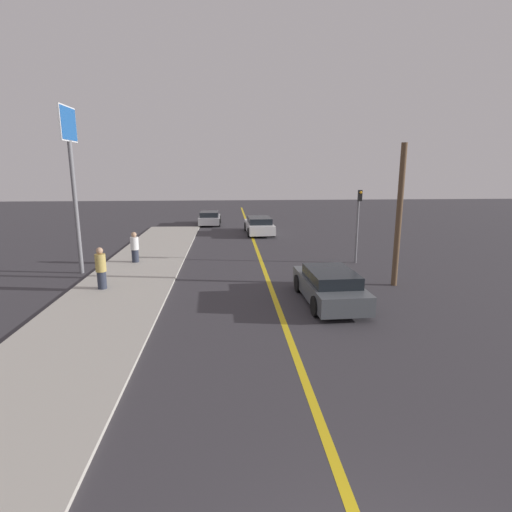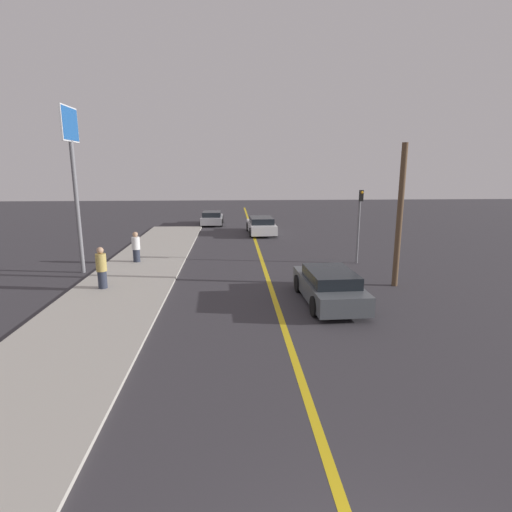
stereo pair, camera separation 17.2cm
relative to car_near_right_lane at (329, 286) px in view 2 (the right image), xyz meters
The scene contains 10 objects.
road_center_line 7.05m from the car_near_right_lane, 106.06° to the left, with size 0.20×60.00×0.01m.
sidewalk_left 9.08m from the car_near_right_lane, 152.60° to the left, with size 3.97×30.83×0.10m.
car_near_right_lane is the anchor object (origin of this frame).
car_ahead_center 16.05m from the car_near_right_lane, 94.75° to the left, with size 2.11×4.80×1.28m.
car_far_distant 21.86m from the car_near_right_lane, 103.98° to the left, with size 1.92×3.88×1.17m.
pedestrian_near_curb 9.02m from the car_near_right_lane, 166.95° to the left, with size 0.41×0.41×1.69m.
pedestrian_mid_group 10.83m from the car_near_right_lane, 141.70° to the left, with size 0.41×0.41×1.57m.
traffic_light 6.99m from the car_near_right_lane, 64.01° to the left, with size 0.18×0.40×3.79m.
roadside_sign 12.75m from the car_near_right_lane, 154.75° to the left, with size 0.20×1.83×7.52m.
utility_pole 4.50m from the car_near_right_lane, 31.10° to the left, with size 0.24×0.24×5.85m.
Camera 2 is at (-1.57, -2.60, 4.85)m, focal length 28.00 mm.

